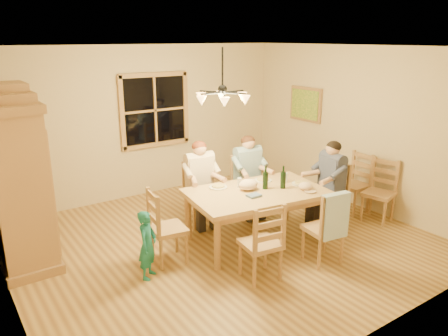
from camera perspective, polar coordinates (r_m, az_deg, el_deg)
floor at (r=6.35m, az=-0.18°, el=-9.59°), size 5.50×5.50×0.00m
ceiling at (r=5.69m, az=-0.20°, el=15.55°), size 5.50×5.00×0.02m
wall_back at (r=8.02m, az=-10.36°, el=5.93°), size 5.50×0.02×2.70m
wall_right at (r=7.73m, az=16.97°, el=5.07°), size 0.02×5.00×2.70m
window at (r=8.04m, az=-9.03°, el=7.47°), size 1.30×0.06×1.30m
painting at (r=8.45m, az=10.60°, el=8.18°), size 0.06×0.78×0.64m
chandelier at (r=5.74m, az=-0.19°, el=9.32°), size 0.77×0.68×0.71m
armoire at (r=6.09m, az=-25.52°, el=-1.76°), size 0.66×1.40×2.30m
dining_table at (r=6.14m, az=4.28°, el=-3.87°), size 2.03×1.40×0.76m
chair_far_left at (r=6.81m, az=-3.08°, el=-4.96°), size 0.49×0.48×0.99m
chair_far_right at (r=7.16m, az=3.09°, el=-3.84°), size 0.49×0.48×0.99m
chair_near_left at (r=5.37m, az=4.75°, el=-11.27°), size 0.49×0.48×0.99m
chair_near_right at (r=5.87m, az=12.76°, el=-9.08°), size 0.49×0.48×0.99m
chair_end_left at (r=5.77m, az=-7.20°, el=-9.25°), size 0.48×0.49×0.99m
chair_end_right at (r=7.00m, az=13.52°, el=-4.81°), size 0.48×0.49×0.99m
adult_woman at (r=6.63m, az=-3.15°, el=-0.64°), size 0.43×0.47×0.87m
adult_plaid_man at (r=6.99m, az=3.16°, el=0.29°), size 0.43×0.47×0.87m
adult_slate_man at (r=6.82m, az=13.82°, el=-0.61°), size 0.47×0.43×0.87m
towel at (r=5.58m, az=14.25°, el=-6.12°), size 0.39×0.15×0.58m
wine_bottle_a at (r=6.15m, az=5.44°, el=-1.26°), size 0.08×0.08×0.33m
wine_bottle_b at (r=6.21m, az=7.73°, el=-1.18°), size 0.08×0.08×0.33m
plate_woman at (r=6.21m, az=-0.76°, el=-2.52°), size 0.26×0.26×0.02m
plate_plaid at (r=6.53m, az=5.12°, el=-1.62°), size 0.26×0.26×0.02m
plate_slate at (r=6.45m, az=10.00°, el=-2.04°), size 0.26×0.26×0.02m
wine_glass_a at (r=6.21m, az=2.02°, el=-1.93°), size 0.06×0.06×0.14m
wine_glass_b at (r=6.50m, az=8.03°, el=-1.24°), size 0.06×0.06×0.14m
cap at (r=6.22m, az=10.62°, el=-2.36°), size 0.20×0.20×0.11m
napkin at (r=5.89m, az=3.93°, el=-3.60°), size 0.20×0.16×0.03m
cloth_bundle at (r=6.12m, az=3.19°, el=-2.17°), size 0.28×0.22×0.15m
child at (r=5.39m, az=-9.96°, el=-9.83°), size 0.37×0.37×0.86m
chair_spare_front at (r=7.34m, az=19.44°, el=-4.31°), size 0.52×0.53×0.99m
chair_spare_back at (r=7.62m, az=16.46°, el=-3.26°), size 0.42×0.44×0.99m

